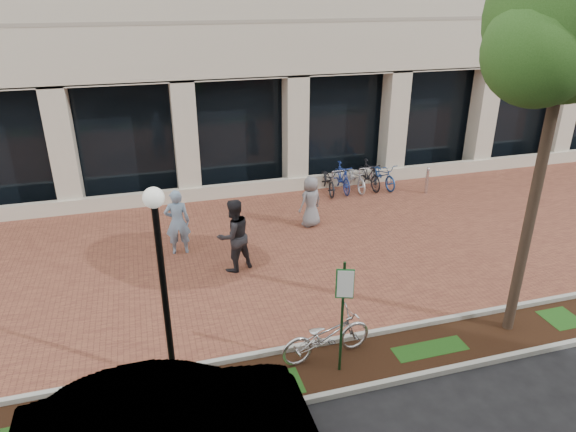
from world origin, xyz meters
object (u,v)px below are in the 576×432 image
object	(u,v)px
parking_sign	(343,304)
bike_rack_cluster	(355,177)
lamppost	(163,280)
pedestrian_left	(177,222)
pedestrian_mid	(234,235)
pedestrian_right	(311,202)
sedan_near_curb	(169,429)
street_tree	(571,29)
locked_bicycle	(326,335)
bollard	(427,180)

from	to	relation	value
parking_sign	bike_rack_cluster	bearing A→B (deg)	84.83
lamppost	pedestrian_left	world-z (taller)	lamppost
pedestrian_mid	pedestrian_right	size ratio (longest dim) A/B	1.22
parking_sign	sedan_near_curb	world-z (taller)	parking_sign
lamppost	pedestrian_right	size ratio (longest dim) A/B	2.43
pedestrian_right	sedan_near_curb	world-z (taller)	pedestrian_right
pedestrian_left	pedestrian_mid	world-z (taller)	pedestrian_mid
pedestrian_left	pedestrian_right	size ratio (longest dim) A/B	1.17
parking_sign	street_tree	size ratio (longest dim) A/B	0.31
parking_sign	sedan_near_curb	bearing A→B (deg)	-139.23
lamppost	pedestrian_mid	bearing A→B (deg)	63.77
pedestrian_mid	pedestrian_left	bearing A→B (deg)	-67.61
street_tree	locked_bicycle	bearing A→B (deg)	177.53
sedan_near_curb	bike_rack_cluster	bearing A→B (deg)	-36.17
bollard	bike_rack_cluster	xyz separation A→B (m)	(-2.37, 1.13, -0.02)
street_tree	bollard	distance (m)	10.08
pedestrian_right	street_tree	bearing A→B (deg)	89.57
lamppost	bollard	distance (m)	12.54
parking_sign	pedestrian_right	distance (m)	6.91
street_tree	pedestrian_left	world-z (taller)	street_tree
pedestrian_right	locked_bicycle	bearing A→B (deg)	51.96
locked_bicycle	pedestrian_right	size ratio (longest dim) A/B	1.19
pedestrian_right	bike_rack_cluster	bearing A→B (deg)	-157.69
pedestrian_right	bike_rack_cluster	xyz separation A→B (m)	(2.65, 2.63, -0.32)
bollard	sedan_near_curb	bearing A→B (deg)	-136.55
bollard	pedestrian_mid	bearing A→B (deg)	-155.47
bollard	bike_rack_cluster	distance (m)	2.63
parking_sign	pedestrian_right	size ratio (longest dim) A/B	1.48
pedestrian_left	sedan_near_curb	distance (m)	7.31
pedestrian_right	bike_rack_cluster	distance (m)	3.75
bike_rack_cluster	bollard	bearing A→B (deg)	-26.16
parking_sign	locked_bicycle	bearing A→B (deg)	123.19
parking_sign	pedestrian_mid	bearing A→B (deg)	124.55
lamppost	bike_rack_cluster	world-z (taller)	lamppost
locked_bicycle	pedestrian_right	world-z (taller)	pedestrian_right
locked_bicycle	pedestrian_mid	xyz separation A→B (m)	(-1.11, 4.10, 0.49)
locked_bicycle	pedestrian_left	xyz separation A→B (m)	(-2.46, 5.47, 0.45)
bollard	pedestrian_left	bearing A→B (deg)	-166.47
lamppost	street_tree	world-z (taller)	street_tree
street_tree	bollard	xyz separation A→B (m)	(2.45, 7.88, -5.79)
parking_sign	pedestrian_left	world-z (taller)	parking_sign
parking_sign	lamppost	distance (m)	3.33
parking_sign	bollard	bearing A→B (deg)	70.39
pedestrian_left	bike_rack_cluster	xyz separation A→B (m)	(6.85, 3.35, -0.46)
lamppost	bike_rack_cluster	bearing A→B (deg)	49.38
pedestrian_mid	bollard	size ratio (longest dim) A/B	1.98
pedestrian_right	sedan_near_curb	size ratio (longest dim) A/B	0.36
locked_bicycle	bollard	size ratio (longest dim) A/B	1.93
parking_sign	street_tree	distance (m)	6.35
street_tree	pedestrian_left	bearing A→B (deg)	140.12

